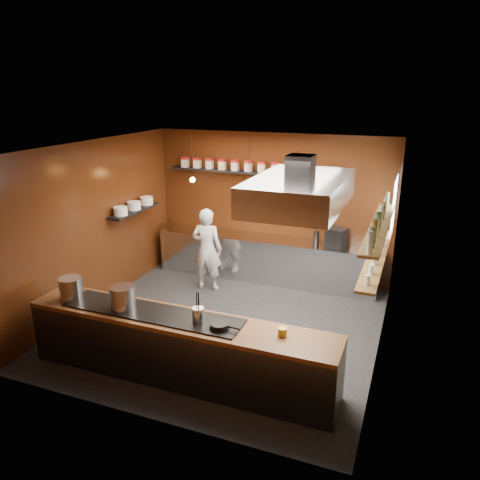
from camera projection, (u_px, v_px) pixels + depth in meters
The scene contains 26 objects.
floor at pixel (225, 325), 7.96m from camera, with size 5.00×5.00×0.00m, color black.
back_wall at pixel (271, 206), 9.70m from camera, with size 5.00×5.00×0.00m, color #3E1A0B.
left_wall at pixel (95, 226), 8.35m from camera, with size 5.00×5.00×0.00m, color #3E1A0B.
right_wall at pixel (386, 262), 6.63m from camera, with size 5.00×5.00×0.00m, color #433F26.
ceiling at pixel (223, 147), 7.02m from camera, with size 5.00×5.00×0.00m, color silver.
window_pane at pixel (394, 207), 8.02m from camera, with size 1.00×1.00×0.00m, color white.
prep_counter at pixel (265, 259), 9.74m from camera, with size 4.60×0.65×0.90m, color silver.
pass_counter at pixel (179, 348), 6.40m from camera, with size 4.40×0.72×0.94m.
tin_shelf at pixel (228, 171), 9.67m from camera, with size 2.60×0.26×0.04m, color black.
plate_shelf at pixel (134, 211), 9.16m from camera, with size 0.30×1.40×0.04m, color black.
bottle_shelf_upper at pixel (379, 227), 6.82m from camera, with size 0.26×2.80×0.04m, color olive.
bottle_shelf_lower at pixel (376, 257), 6.96m from camera, with size 0.26×2.80×0.04m, color olive.
extractor_hood at pixel (299, 191), 6.37m from camera, with size 1.20×2.00×0.72m.
pendant_left at pixel (192, 177), 9.27m from camera, with size 0.10×0.10×0.95m.
pendant_right at pixel (249, 181), 8.86m from camera, with size 0.10×0.10×0.95m.
storage_tins at pixel (235, 165), 9.57m from camera, with size 2.43×0.13×0.22m.
plate_stacks at pixel (134, 206), 9.13m from camera, with size 0.26×1.16×0.16m.
bottles at pixel (380, 217), 6.77m from camera, with size 0.06×2.66×0.24m.
wine_glasses at pixel (377, 252), 6.94m from camera, with size 0.07×2.37×0.13m.
stockpot_large at pixel (71, 288), 6.74m from camera, with size 0.33×0.33×0.32m, color #B4B6BB.
stockpot_small at pixel (123, 298), 6.43m from camera, with size 0.35×0.35×0.33m, color #B4B6BB.
utensil_crock at pixel (198, 315), 6.08m from camera, with size 0.15×0.15×0.20m, color silver.
frying_pan at pixel (220, 326), 5.95m from camera, with size 0.43×0.26×0.06m.
butter_jar at pixel (282, 332), 5.80m from camera, with size 0.11×0.11×0.10m, color gold.
espresso_machine at pixel (336, 237), 9.09m from camera, with size 0.36×0.34×0.36m, color black.
chef at pixel (207, 249), 9.17m from camera, with size 0.60×0.40×1.65m, color white.
Camera 1 is at (2.81, -6.53, 3.87)m, focal length 35.00 mm.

